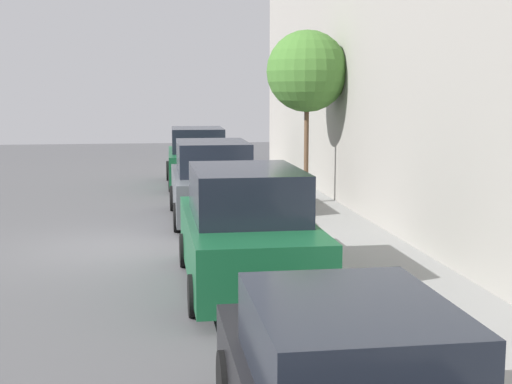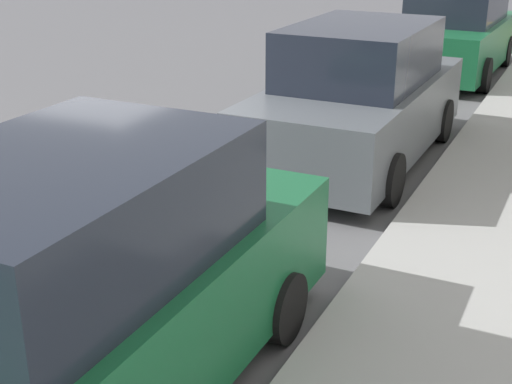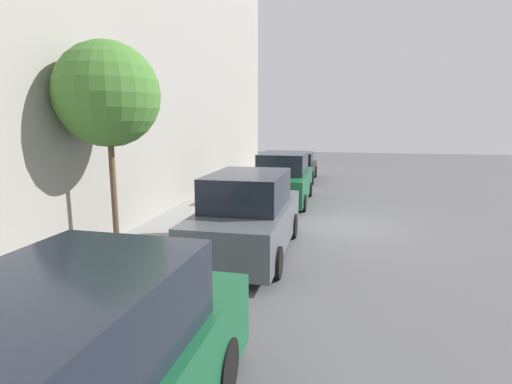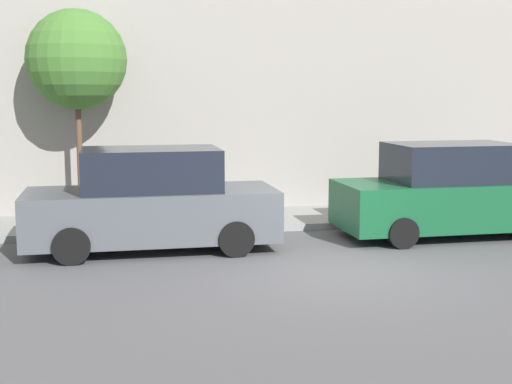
% 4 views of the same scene
% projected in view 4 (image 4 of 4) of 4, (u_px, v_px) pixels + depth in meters
% --- Properties ---
extents(ground_plane, '(60.00, 60.00, 0.00)m').
position_uv_depth(ground_plane, '(335.00, 270.00, 12.28)').
color(ground_plane, '#515154').
extents(sidewalk, '(2.42, 32.00, 0.15)m').
position_uv_depth(sidewalk, '(272.00, 219.00, 16.83)').
color(sidewalk, gray).
rests_on(sidewalk, ground_plane).
extents(parked_suv_second, '(2.08, 4.80, 1.98)m').
position_uv_depth(parked_suv_second, '(451.00, 193.00, 15.09)').
color(parked_suv_second, '#14512D').
rests_on(parked_suv_second, ground_plane).
extents(parked_suv_third, '(2.08, 4.81, 1.98)m').
position_uv_depth(parked_suv_third, '(151.00, 202.00, 13.77)').
color(parked_suv_third, '#4C5156').
rests_on(parked_suv_third, ground_plane).
extents(street_tree, '(2.21, 2.21, 4.71)m').
position_uv_depth(street_tree, '(76.00, 60.00, 15.70)').
color(street_tree, brown).
rests_on(street_tree, sidewalk).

